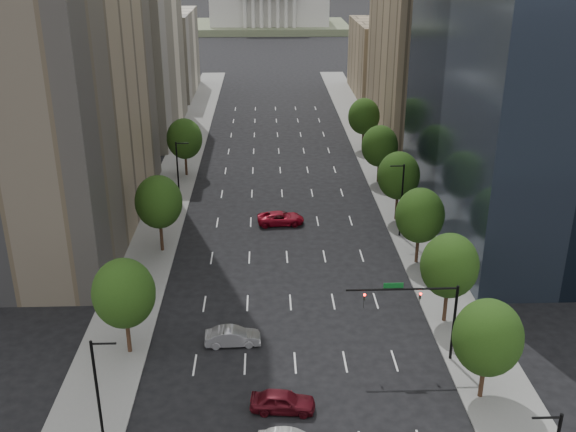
{
  "coord_description": "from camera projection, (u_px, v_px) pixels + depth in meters",
  "views": [
    {
      "loc": [
        -2.25,
        -16.31,
        32.58
      ],
      "look_at": [
        -0.14,
        42.61,
        8.0
      ],
      "focal_mm": 41.51,
      "sensor_mm": 36.0,
      "label": 1
    }
  ],
  "objects": [
    {
      "name": "parking_tan_right",
      "position": [
        421.0,
        49.0,
        114.95
      ],
      "size": [
        14.0,
        30.0,
        30.0
      ],
      "primitive_type": "cube",
      "color": "#8C7759",
      "rests_on": "ground"
    },
    {
      "name": "sidewalk_left",
      "position": [
        159.0,
        223.0,
        82.46
      ],
      "size": [
        6.0,
        200.0,
        0.15
      ],
      "primitive_type": "cube",
      "color": "slate",
      "rests_on": "ground"
    },
    {
      "name": "sidewalk_right",
      "position": [
        407.0,
        219.0,
        83.48
      ],
      "size": [
        6.0,
        200.0,
        0.15
      ],
      "primitive_type": "cube",
      "color": "slate",
      "rests_on": "ground"
    },
    {
      "name": "traffic_signal",
      "position": [
        426.0,
        307.0,
        53.68
      ],
      "size": [
        9.12,
        0.4,
        7.38
      ],
      "color": "black",
      "rests_on": "ground"
    },
    {
      "name": "tree_left_1",
      "position": [
        159.0,
        202.0,
        72.86
      ],
      "size": [
        5.2,
        5.2,
        8.97
      ],
      "color": "#382316",
      "rests_on": "ground"
    },
    {
      "name": "foothills",
      "position": [
        305.0,
        24.0,
        596.23
      ],
      "size": [
        720.0,
        413.0,
        263.0
      ],
      "color": "olive",
      "rests_on": "ground"
    },
    {
      "name": "tree_right_2",
      "position": [
        420.0,
        215.0,
        70.23
      ],
      "size": [
        5.2,
        5.2,
        8.61
      ],
      "color": "#382316",
      "rests_on": "ground"
    },
    {
      "name": "filler_right",
      "position": [
        386.0,
        59.0,
        148.08
      ],
      "size": [
        14.0,
        26.0,
        16.0
      ],
      "primitive_type": "cube",
      "color": "#8C7759",
      "rests_on": "ground"
    },
    {
      "name": "tree_right_0",
      "position": [
        488.0,
        338.0,
        49.1
      ],
      "size": [
        5.2,
        5.2,
        8.39
      ],
      "color": "#382316",
      "rests_on": "ground"
    },
    {
      "name": "streetlight_ls",
      "position": [
        99.0,
        395.0,
        43.8
      ],
      "size": [
        1.7,
        0.2,
        9.0
      ],
      "color": "black",
      "rests_on": "ground"
    },
    {
      "name": "car_red_far",
      "position": [
        281.0,
        218.0,
        81.97
      ],
      "size": [
        5.87,
        2.98,
        1.59
      ],
      "primitive_type": "imported",
      "rotation": [
        0.0,
        0.0,
        1.63
      ],
      "color": "maroon",
      "rests_on": "ground"
    },
    {
      "name": "car_silver",
      "position": [
        233.0,
        337.0,
        57.56
      ],
      "size": [
        4.87,
        1.87,
        1.58
      ],
      "primitive_type": "imported",
      "rotation": [
        0.0,
        0.0,
        1.61
      ],
      "color": "#949499",
      "rests_on": "ground"
    },
    {
      "name": "car_maroon",
      "position": [
        283.0,
        401.0,
        49.45
      ],
      "size": [
        5.02,
        2.43,
        1.65
      ],
      "primitive_type": "imported",
      "rotation": [
        0.0,
        0.0,
        1.47
      ],
      "color": "#510D16",
      "rests_on": "ground"
    },
    {
      "name": "streetlight_ln",
      "position": [
        178.0,
        173.0,
        85.3
      ],
      "size": [
        1.7,
        0.2,
        9.0
      ],
      "color": "black",
      "rests_on": "ground"
    },
    {
      "name": "capitol",
      "position": [
        269.0,
        7.0,
        254.69
      ],
      "size": [
        60.0,
        40.0,
        35.2
      ],
      "color": "#596647",
      "rests_on": "ground"
    },
    {
      "name": "tree_right_5",
      "position": [
        364.0,
        116.0,
        108.92
      ],
      "size": [
        5.2,
        5.2,
        8.75
      ],
      "color": "#382316",
      "rests_on": "ground"
    },
    {
      "name": "tree_right_3",
      "position": [
        399.0,
        176.0,
        81.19
      ],
      "size": [
        5.2,
        5.2,
        8.89
      ],
      "color": "#382316",
      "rests_on": "ground"
    },
    {
      "name": "streetlight_rn",
      "position": [
        401.0,
        198.0,
        76.96
      ],
      "size": [
        1.7,
        0.2,
        9.0
      ],
      "color": "black",
      "rests_on": "ground"
    },
    {
      "name": "tree_right_4",
      "position": [
        380.0,
        146.0,
        94.27
      ],
      "size": [
        5.2,
        5.2,
        8.46
      ],
      "color": "#382316",
      "rests_on": "ground"
    },
    {
      "name": "midrise_cream_left",
      "position": [
        132.0,
        33.0,
        115.11
      ],
      "size": [
        14.0,
        30.0,
        35.0
      ],
      "primitive_type": "cube",
      "color": "beige",
      "rests_on": "ground"
    },
    {
      "name": "tree_right_1",
      "position": [
        449.0,
        266.0,
        59.11
      ],
      "size": [
        5.2,
        5.2,
        8.75
      ],
      "color": "#382316",
      "rests_on": "ground"
    },
    {
      "name": "filler_left",
      "position": [
        162.0,
        53.0,
        148.82
      ],
      "size": [
        14.0,
        26.0,
        18.0
      ],
      "primitive_type": "cube",
      "color": "beige",
      "rests_on": "ground"
    },
    {
      "name": "tree_left_0",
      "position": [
        124.0,
        293.0,
        54.5
      ],
      "size": [
        5.2,
        5.2,
        8.75
      ],
      "color": "#382316",
      "rests_on": "ground"
    },
    {
      "name": "tree_left_2",
      "position": [
        184.0,
        139.0,
        96.96
      ],
      "size": [
        5.2,
        5.2,
        8.68
      ],
      "color": "#382316",
      "rests_on": "ground"
    }
  ]
}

